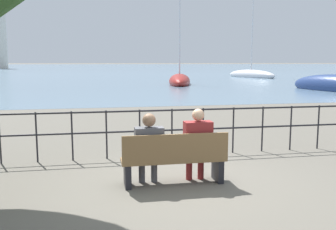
# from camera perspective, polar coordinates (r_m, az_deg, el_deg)

# --- Properties ---
(ground_plane) EXTENTS (1000.00, 1000.00, 0.00)m
(ground_plane) POSITION_cam_1_polar(r_m,az_deg,el_deg) (6.54, 0.85, -10.36)
(ground_plane) COLOR #605B51
(harbor_water) EXTENTS (600.00, 300.00, 0.01)m
(harbor_water) POSITION_cam_1_polar(r_m,az_deg,el_deg) (167.08, -10.62, 7.29)
(harbor_water) COLOR slate
(harbor_water) RESTS_ON ground_plane
(park_bench) EXTENTS (1.78, 0.45, 0.90)m
(park_bench) POSITION_cam_1_polar(r_m,az_deg,el_deg) (6.36, 0.97, -6.84)
(park_bench) COLOR brown
(park_bench) RESTS_ON ground_plane
(seated_person_left) EXTENTS (0.48, 0.35, 1.23)m
(seated_person_left) POSITION_cam_1_polar(r_m,az_deg,el_deg) (6.30, -2.92, -4.67)
(seated_person_left) COLOR #4C4C51
(seated_person_left) RESTS_ON ground_plane
(seated_person_right) EXTENTS (0.47, 0.35, 1.29)m
(seated_person_right) POSITION_cam_1_polar(r_m,az_deg,el_deg) (6.46, 4.50, -4.14)
(seated_person_right) COLOR maroon
(seated_person_right) RESTS_ON ground_plane
(promenade_railing) EXTENTS (13.61, 0.04, 1.05)m
(promenade_railing) POSITION_cam_1_polar(r_m,az_deg,el_deg) (8.18, -1.85, -1.60)
(promenade_railing) COLOR black
(promenade_railing) RESTS_ON ground_plane
(sailboat_0) EXTENTS (3.69, 8.48, 9.18)m
(sailboat_0) POSITION_cam_1_polar(r_m,az_deg,el_deg) (34.88, 1.77, 5.23)
(sailboat_0) COLOR maroon
(sailboat_0) RESTS_ON ground_plane
(sailboat_2) EXTENTS (3.73, 8.11, 9.97)m
(sailboat_2) POSITION_cam_1_polar(r_m,az_deg,el_deg) (29.28, 24.24, 4.08)
(sailboat_2) COLOR navy
(sailboat_2) RESTS_ON ground_plane
(sailboat_3) EXTENTS (4.21, 9.05, 11.41)m
(sailboat_3) POSITION_cam_1_polar(r_m,az_deg,el_deg) (51.35, 12.52, 6.00)
(sailboat_3) COLOR silver
(sailboat_3) RESTS_ON ground_plane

